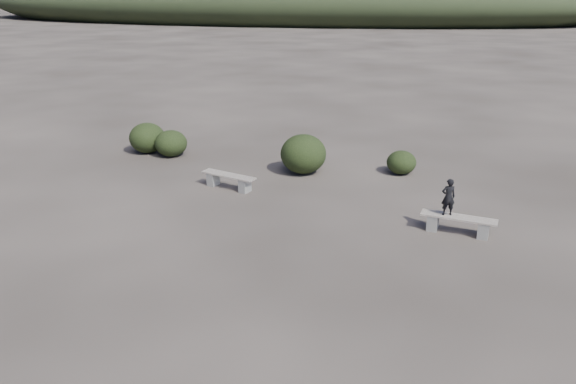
# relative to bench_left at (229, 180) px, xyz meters

# --- Properties ---
(ground) EXTENTS (1200.00, 1200.00, 0.00)m
(ground) POSITION_rel_bench_left_xyz_m (3.10, -6.24, -0.27)
(ground) COLOR #2B2521
(ground) RESTS_ON ground
(bench_left) EXTENTS (1.83, 0.88, 0.45)m
(bench_left) POSITION_rel_bench_left_xyz_m (0.00, 0.00, 0.00)
(bench_left) COLOR slate
(bench_left) RESTS_ON ground
(bench_right) EXTENTS (1.88, 0.66, 0.46)m
(bench_right) POSITION_rel_bench_left_xyz_m (6.68, -1.71, 0.01)
(bench_right) COLOR slate
(bench_right) RESTS_ON ground
(seated_person) EXTENTS (0.40, 0.32, 0.95)m
(seated_person) POSITION_rel_bench_left_xyz_m (6.38, -1.66, 0.66)
(seated_person) COLOR black
(seated_person) RESTS_ON bench_right
(shrub_a) EXTENTS (1.16, 1.16, 0.95)m
(shrub_a) POSITION_rel_bench_left_xyz_m (-3.20, 2.76, 0.20)
(shrub_a) COLOR black
(shrub_a) RESTS_ON ground
(shrub_b) EXTENTS (1.51, 1.51, 1.29)m
(shrub_b) POSITION_rel_bench_left_xyz_m (1.86, 2.06, 0.37)
(shrub_b) COLOR black
(shrub_b) RESTS_ON ground
(shrub_c) EXTENTS (0.97, 0.97, 0.77)m
(shrub_c) POSITION_rel_bench_left_xyz_m (5.00, 2.76, 0.11)
(shrub_c) COLOR black
(shrub_c) RESTS_ON ground
(shrub_f) EXTENTS (1.31, 1.31, 1.11)m
(shrub_f) POSITION_rel_bench_left_xyz_m (-4.26, 2.99, 0.28)
(shrub_f) COLOR black
(shrub_f) RESTS_ON ground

